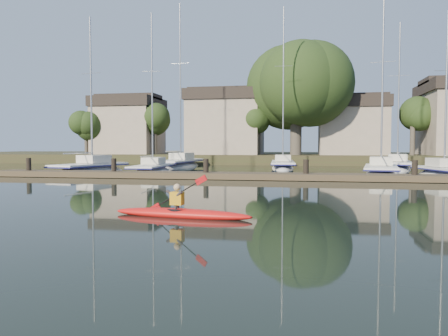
% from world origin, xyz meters
% --- Properties ---
extents(ground, '(160.00, 160.00, 0.00)m').
position_xyz_m(ground, '(0.00, 0.00, 0.00)').
color(ground, black).
rests_on(ground, ground).
extents(kayak, '(4.17, 1.11, 1.32)m').
position_xyz_m(kayak, '(-0.52, -0.10, 0.16)').
color(kayak, red).
rests_on(kayak, ground).
extents(dock, '(34.00, 2.00, 1.80)m').
position_xyz_m(dock, '(0.00, 14.00, 0.20)').
color(dock, '#4C3D2B').
rests_on(dock, ground).
extents(sailboat_0, '(3.89, 8.43, 12.91)m').
position_xyz_m(sailboat_0, '(-12.82, 18.25, -0.21)').
color(sailboat_0, white).
rests_on(sailboat_0, ground).
extents(sailboat_1, '(2.46, 8.06, 13.01)m').
position_xyz_m(sailboat_1, '(-8.28, 19.05, -0.18)').
color(sailboat_1, white).
rests_on(sailboat_1, ground).
extents(sailboat_3, '(3.41, 8.51, 13.34)m').
position_xyz_m(sailboat_3, '(8.04, 19.14, -0.20)').
color(sailboat_3, white).
rests_on(sailboat_3, ground).
extents(sailboat_4, '(3.38, 7.26, 11.89)m').
position_xyz_m(sailboat_4, '(11.84, 18.10, -0.19)').
color(sailboat_4, white).
rests_on(sailboat_4, ground).
extents(sailboat_5, '(3.01, 10.13, 16.55)m').
position_xyz_m(sailboat_5, '(-8.52, 27.26, -0.21)').
color(sailboat_5, white).
rests_on(sailboat_5, ground).
extents(sailboat_6, '(2.61, 9.84, 15.48)m').
position_xyz_m(sailboat_6, '(1.03, 27.08, -0.18)').
color(sailboat_6, white).
rests_on(sailboat_6, ground).
extents(sailboat_7, '(3.57, 8.77, 13.74)m').
position_xyz_m(sailboat_7, '(10.68, 27.03, -0.20)').
color(sailboat_7, white).
rests_on(sailboat_7, ground).
extents(shore, '(90.00, 25.25, 12.75)m').
position_xyz_m(shore, '(1.61, 40.29, 3.23)').
color(shore, '#30381C').
rests_on(shore, ground).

